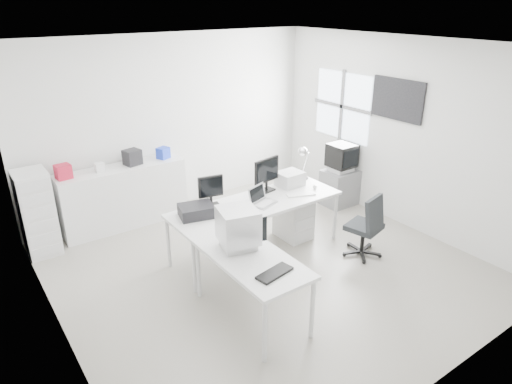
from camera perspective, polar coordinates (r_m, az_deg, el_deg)
floor at (r=6.10m, az=1.10°, el=-9.28°), size 5.00×5.00×0.01m
ceiling at (r=5.17m, az=1.35°, el=17.92°), size 5.00×5.00×0.01m
back_wall at (r=7.55m, az=-10.28°, el=8.41°), size 5.00×0.02×2.80m
left_wall at (r=4.57m, az=-24.91°, el=-3.31°), size 0.02×5.00×2.80m
right_wall at (r=7.19m, az=17.57°, el=6.97°), size 0.02×5.00×2.80m
window at (r=7.88m, az=10.72°, el=10.49°), size 0.02×1.20×1.10m
wall_picture at (r=7.11m, az=17.26°, el=11.00°), size 0.04×0.90×0.60m
main_desk at (r=6.25m, az=0.07°, el=-4.46°), size 2.40×0.80×0.75m
side_desk at (r=5.06m, az=-0.56°, el=-11.76°), size 0.70×1.40×0.75m
drawer_pedestal at (r=6.70m, az=4.70°, el=-3.25°), size 0.40×0.50×0.60m
inkjet_printer at (r=5.73m, az=-7.46°, el=-2.34°), size 0.48×0.41×0.15m
lcd_monitor_small at (r=5.93m, az=-5.67°, el=0.04°), size 0.36×0.25×0.42m
lcd_monitor_large at (r=6.37m, az=1.33°, el=2.09°), size 0.47×0.26×0.47m
laptop at (r=5.99m, az=1.01°, el=-0.61°), size 0.41×0.41×0.21m
white_keyboard at (r=6.34m, az=5.64°, el=-0.30°), size 0.42×0.25×0.02m
white_mouse at (r=6.56m, az=7.36°, el=0.62°), size 0.06×0.06×0.06m
laser_printer at (r=6.63m, az=4.25°, el=1.67°), size 0.37×0.32×0.20m
desk_lamp at (r=6.85m, az=6.13°, el=3.62°), size 0.21×0.21×0.49m
crt_monitor at (r=4.93m, az=-2.25°, el=-4.76°), size 0.45×0.45×0.43m
black_keyboard at (r=4.57m, az=2.34°, el=-10.09°), size 0.42×0.23×0.03m
office_chair at (r=6.31m, az=13.38°, el=-3.90°), size 0.66×0.66×0.94m
tv_cabinet at (r=7.87m, az=10.38°, el=0.58°), size 0.56×0.45×0.61m
crt_tv at (r=7.69m, az=10.66°, el=4.21°), size 0.50×0.48×0.45m
sideboard at (r=7.25m, az=-16.19°, el=-0.52°), size 1.90×0.47×0.95m
clutter_box_a at (r=6.86m, az=-22.96°, el=2.35°), size 0.22×0.20×0.20m
clutter_box_b at (r=6.98m, az=-18.97°, el=2.96°), size 0.13×0.11×0.13m
clutter_box_c at (r=7.11m, az=-15.21°, el=4.21°), size 0.27×0.25×0.23m
clutter_box_d at (r=7.29m, az=-11.53°, el=4.80°), size 0.22×0.21×0.17m
clutter_bottle at (r=6.85m, az=-25.46°, el=1.97°), size 0.07×0.07×0.22m
filing_cabinet at (r=6.82m, az=-25.70°, el=-2.40°), size 0.42×0.50×1.19m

